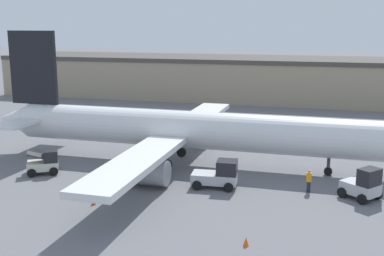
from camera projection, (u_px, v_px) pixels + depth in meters
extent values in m
plane|color=slate|center=(192.00, 164.00, 44.80)|extent=(400.00, 400.00, 0.00)
cube|color=gray|center=(261.00, 81.00, 82.72)|extent=(92.07, 14.89, 6.51)
cube|color=#47423D|center=(261.00, 60.00, 81.96)|extent=(92.07, 15.18, 0.70)
cylinder|color=silver|center=(192.00, 130.00, 44.10)|extent=(33.96, 3.67, 3.40)
cone|color=silver|center=(15.00, 119.00, 49.14)|extent=(3.77, 3.26, 3.23)
cube|color=silver|center=(201.00, 117.00, 53.61)|extent=(3.46, 15.60, 0.50)
cube|color=silver|center=(135.00, 163.00, 35.76)|extent=(3.46, 15.60, 0.50)
cylinder|color=#939399|center=(195.00, 133.00, 51.71)|extent=(3.47, 2.07, 2.05)
cylinder|color=#939399|center=(147.00, 172.00, 38.26)|extent=(3.47, 2.07, 2.05)
cube|color=black|center=(33.00, 68.00, 47.34)|extent=(5.03, 0.40, 7.19)
cube|color=silver|center=(57.00, 111.00, 51.91)|extent=(3.09, 4.11, 0.24)
cube|color=silver|center=(13.00, 124.00, 44.87)|extent=(3.09, 4.11, 0.24)
cylinder|color=#38383D|center=(328.00, 166.00, 41.36)|extent=(0.28, 0.28, 1.58)
cylinder|color=black|center=(328.00, 171.00, 41.46)|extent=(0.70, 0.36, 0.70)
cylinder|color=#38383D|center=(167.00, 161.00, 43.01)|extent=(0.28, 0.28, 1.58)
cylinder|color=black|center=(167.00, 165.00, 43.08)|extent=(0.90, 0.36, 0.90)
cylinder|color=#38383D|center=(182.00, 149.00, 47.16)|extent=(0.28, 0.28, 1.58)
cylinder|color=black|center=(182.00, 152.00, 47.23)|extent=(0.90, 0.36, 0.90)
cylinder|color=#1E2338|center=(309.00, 187.00, 37.24)|extent=(0.29, 0.29, 0.87)
cylinder|color=orange|center=(309.00, 177.00, 37.08)|extent=(0.40, 0.40, 0.69)
sphere|color=tan|center=(309.00, 171.00, 36.98)|extent=(0.25, 0.25, 0.25)
cube|color=#B2B2B7|center=(214.00, 178.00, 38.30)|extent=(3.70, 2.06, 0.78)
cube|color=black|center=(227.00, 167.00, 37.91)|extent=(1.69, 1.73, 1.11)
cylinder|color=black|center=(229.00, 187.00, 37.29)|extent=(0.77, 0.34, 0.75)
cylinder|color=black|center=(231.00, 180.00, 39.00)|extent=(0.77, 0.34, 0.75)
cylinder|color=black|center=(197.00, 185.00, 37.75)|extent=(0.77, 0.34, 0.75)
cylinder|color=black|center=(201.00, 178.00, 39.47)|extent=(0.77, 0.34, 0.75)
cube|color=beige|center=(43.00, 165.00, 41.91)|extent=(3.17, 2.91, 0.69)
cube|color=black|center=(51.00, 155.00, 41.91)|extent=(1.82, 2.01, 0.99)
cube|color=#333333|center=(36.00, 155.00, 41.59)|extent=(2.05, 1.94, 0.65)
cylinder|color=black|center=(54.00, 171.00, 41.33)|extent=(0.78, 0.62, 0.74)
cylinder|color=black|center=(54.00, 165.00, 43.08)|extent=(0.78, 0.62, 0.74)
cylinder|color=black|center=(32.00, 173.00, 40.88)|extent=(0.78, 0.62, 0.74)
cylinder|color=black|center=(33.00, 167.00, 42.62)|extent=(0.78, 0.62, 0.74)
cube|color=#B2B2B7|center=(360.00, 188.00, 35.83)|extent=(3.07, 2.96, 0.86)
cube|color=black|center=(369.00, 177.00, 35.05)|extent=(1.87, 1.94, 1.23)
cylinder|color=black|center=(362.00, 199.00, 34.72)|extent=(0.77, 0.70, 0.77)
cylinder|color=black|center=(377.00, 194.00, 35.72)|extent=(0.77, 0.70, 0.77)
cylinder|color=black|center=(342.00, 192.00, 36.12)|extent=(0.77, 0.70, 0.77)
cylinder|color=black|center=(357.00, 188.00, 37.12)|extent=(0.77, 0.70, 0.77)
cone|color=#EF590F|center=(93.00, 201.00, 34.68)|extent=(0.36, 0.36, 0.55)
cone|color=#EF590F|center=(246.00, 242.00, 28.20)|extent=(0.36, 0.36, 0.55)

